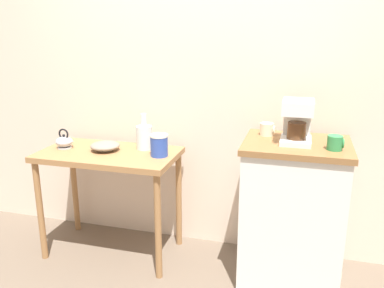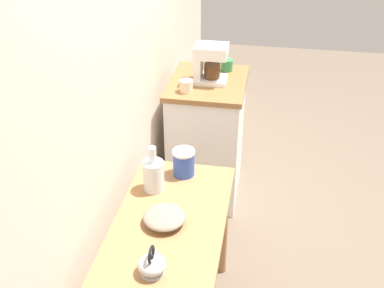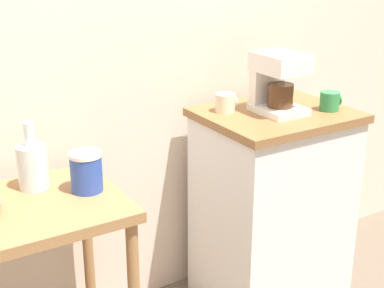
% 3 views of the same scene
% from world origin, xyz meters
% --- Properties ---
extents(ground_plane, '(8.00, 8.00, 0.00)m').
position_xyz_m(ground_plane, '(0.00, 0.00, 0.00)').
color(ground_plane, '#6B5B4C').
extents(back_wall, '(4.40, 0.10, 2.80)m').
position_xyz_m(back_wall, '(0.10, 0.38, 1.40)').
color(back_wall, beige).
rests_on(back_wall, ground_plane).
extents(wooden_table, '(0.96, 0.53, 0.77)m').
position_xyz_m(wooden_table, '(-0.67, 0.00, 0.67)').
color(wooden_table, '#9E7044').
rests_on(wooden_table, ground_plane).
extents(kitchen_counter, '(0.64, 0.53, 0.94)m').
position_xyz_m(kitchen_counter, '(0.60, 0.01, 0.47)').
color(kitchen_counter, white).
rests_on(kitchen_counter, ground_plane).
extents(bowl_stoneware, '(0.20, 0.20, 0.06)m').
position_xyz_m(bowl_stoneware, '(-0.70, 0.02, 0.81)').
color(bowl_stoneware, gray).
rests_on(bowl_stoneware, wooden_table).
extents(teakettle, '(0.15, 0.12, 0.14)m').
position_xyz_m(teakettle, '(-1.01, -0.00, 0.82)').
color(teakettle, '#B2B5BA').
rests_on(teakettle, wooden_table).
extents(glass_carafe_vase, '(0.11, 0.11, 0.25)m').
position_xyz_m(glass_carafe_vase, '(-0.45, 0.13, 0.87)').
color(glass_carafe_vase, silver).
rests_on(glass_carafe_vase, wooden_table).
extents(canister_enamel, '(0.12, 0.12, 0.15)m').
position_xyz_m(canister_enamel, '(-0.29, 0.01, 0.85)').
color(canister_enamel, '#2D4CAD').
rests_on(canister_enamel, wooden_table).
extents(coffee_maker, '(0.18, 0.22, 0.26)m').
position_xyz_m(coffee_maker, '(0.59, 0.01, 1.08)').
color(coffee_maker, white).
rests_on(coffee_maker, kitchen_counter).
extents(mug_small_cream, '(0.09, 0.09, 0.08)m').
position_xyz_m(mug_small_cream, '(0.41, 0.12, 0.98)').
color(mug_small_cream, beige).
rests_on(mug_small_cream, kitchen_counter).
extents(mug_tall_green, '(0.09, 0.09, 0.08)m').
position_xyz_m(mug_tall_green, '(0.81, -0.10, 0.98)').
color(mug_tall_green, '#338C4C').
rests_on(mug_tall_green, kitchen_counter).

